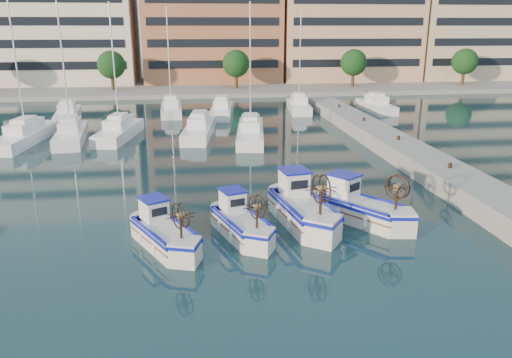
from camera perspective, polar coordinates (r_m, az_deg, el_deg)
name	(u,v)px	position (r m, az deg, el deg)	size (l,w,h in m)	color
ground	(252,235)	(23.96, -0.45, -6.47)	(300.00, 300.00, 0.00)	#193A42
quay	(434,168)	(34.81, 19.65, 1.15)	(3.00, 60.00, 1.20)	gray
waterfront	(261,16)	(87.65, 0.54, 18.12)	(180.00, 40.00, 25.60)	gray
yacht_marina	(185,121)	(50.31, -8.14, 6.59)	(38.35, 23.20, 11.50)	white
fishing_boat_a	(164,232)	(22.92, -10.49, -5.95)	(3.35, 4.32, 2.61)	silver
fishing_boat_b	(241,221)	(23.73, -1.75, -4.87)	(2.82, 4.24, 2.56)	silver
fishing_boat_c	(302,207)	(25.18, 5.28, -3.19)	(2.87, 5.23, 3.18)	silver
fishing_boat_d	(360,206)	(25.93, 11.83, -3.07)	(4.15, 4.66, 2.89)	silver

